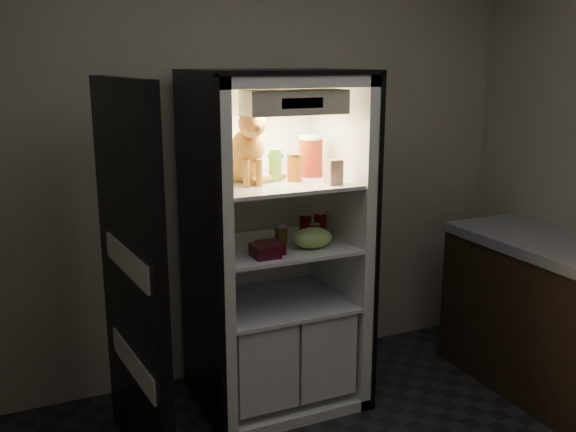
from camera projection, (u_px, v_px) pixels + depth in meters
name	position (u px, v px, depth m)	size (l,w,h in m)	color
room_shell	(433.00, 151.00, 2.18)	(3.60, 3.60, 3.60)	white
refrigerator	(274.00, 267.00, 3.60)	(0.90, 0.72, 1.88)	white
fridge_door	(132.00, 285.00, 2.95)	(0.14, 0.87, 1.85)	black
tabby_cat	(245.00, 153.00, 3.35)	(0.35, 0.40, 0.43)	#B75A17
parmesan_shaker	(275.00, 165.00, 3.41)	(0.07, 0.07, 0.17)	green
mayo_tub	(276.00, 165.00, 3.56)	(0.09, 0.09, 0.12)	white
salsa_jar	(295.00, 167.00, 3.42)	(0.08, 0.08, 0.15)	maroon
pepper_jar	(311.00, 156.00, 3.55)	(0.13, 0.13, 0.22)	#AA3216
cream_carton	(334.00, 172.00, 3.33)	(0.08, 0.08, 0.13)	silver
soda_can_a	(305.00, 225.00, 3.67)	(0.07, 0.07, 0.13)	black
soda_can_b	(320.00, 224.00, 3.67)	(0.07, 0.07, 0.13)	black
soda_can_c	(315.00, 233.00, 3.52)	(0.06, 0.06, 0.11)	black
condiment_jar	(281.00, 234.00, 3.53)	(0.07, 0.07, 0.10)	#563F18
grape_bag	(312.00, 238.00, 3.43)	(0.22, 0.16, 0.11)	#99D563
berry_box_left	(265.00, 251.00, 3.27)	(0.13, 0.13, 0.07)	#470B13
berry_box_right	(270.00, 248.00, 3.33)	(0.12, 0.12, 0.06)	#470B13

